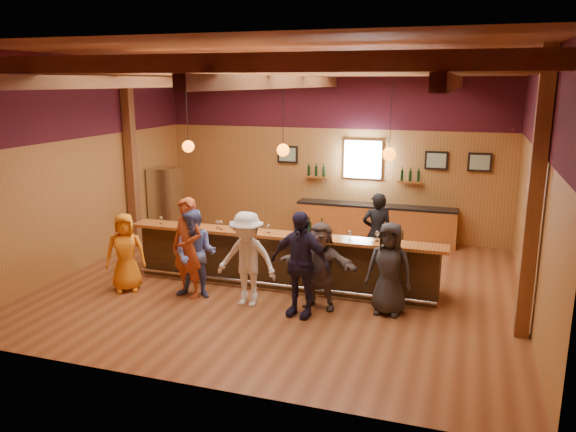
# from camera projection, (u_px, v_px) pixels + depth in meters

# --- Properties ---
(room) EXTENTS (9.04, 9.00, 4.52)m
(room) POSITION_uv_depth(u_px,v_px,m) (284.00, 123.00, 10.53)
(room) COLOR brown
(room) RESTS_ON ground
(bar_counter) EXTENTS (6.30, 1.07, 1.11)m
(bar_counter) POSITION_uv_depth(u_px,v_px,m) (286.00, 258.00, 11.24)
(bar_counter) COLOR black
(bar_counter) RESTS_ON ground
(back_bar_cabinet) EXTENTS (4.00, 0.52, 0.95)m
(back_bar_cabinet) POSITION_uv_depth(u_px,v_px,m) (375.00, 223.00, 14.19)
(back_bar_cabinet) COLOR #964B1B
(back_bar_cabinet) RESTS_ON ground
(window) EXTENTS (0.95, 0.09, 0.95)m
(window) POSITION_uv_depth(u_px,v_px,m) (363.00, 159.00, 14.15)
(window) COLOR silver
(window) RESTS_ON room
(framed_pictures) EXTENTS (5.35, 0.05, 0.45)m
(framed_pictures) POSITION_uv_depth(u_px,v_px,m) (398.00, 159.00, 13.87)
(framed_pictures) COLOR black
(framed_pictures) RESTS_ON room
(wine_shelves) EXTENTS (3.00, 0.18, 0.30)m
(wine_shelves) POSITION_uv_depth(u_px,v_px,m) (362.00, 177.00, 14.19)
(wine_shelves) COLOR #964B1B
(wine_shelves) RESTS_ON room
(pendant_lights) EXTENTS (4.24, 0.24, 1.37)m
(pendant_lights) POSITION_uv_depth(u_px,v_px,m) (283.00, 150.00, 10.59)
(pendant_lights) COLOR black
(pendant_lights) RESTS_ON room
(stainless_fridge) EXTENTS (0.70, 0.70, 1.80)m
(stainless_fridge) POSITION_uv_depth(u_px,v_px,m) (166.00, 202.00, 14.66)
(stainless_fridge) COLOR silver
(stainless_fridge) RESTS_ON ground
(customer_orange) EXTENTS (0.89, 0.79, 1.53)m
(customer_orange) POSITION_uv_depth(u_px,v_px,m) (125.00, 252.00, 10.78)
(customer_orange) COLOR orange
(customer_orange) RESTS_ON ground
(customer_redvest) EXTENTS (0.79, 0.62, 1.90)m
(customer_redvest) POSITION_uv_depth(u_px,v_px,m) (188.00, 248.00, 10.44)
(customer_redvest) COLOR #9C3F1C
(customer_redvest) RESTS_ON ground
(customer_denim) EXTENTS (0.90, 0.74, 1.69)m
(customer_denim) POSITION_uv_depth(u_px,v_px,m) (195.00, 254.00, 10.42)
(customer_denim) COLOR #5766AF
(customer_denim) RESTS_ON ground
(customer_white) EXTENTS (1.15, 0.69, 1.74)m
(customer_white) POSITION_uv_depth(u_px,v_px,m) (247.00, 259.00, 10.03)
(customer_white) COLOR silver
(customer_white) RESTS_ON ground
(customer_navy) EXTENTS (1.15, 0.62, 1.86)m
(customer_navy) POSITION_uv_depth(u_px,v_px,m) (300.00, 264.00, 9.58)
(customer_navy) COLOR #221D3A
(customer_navy) RESTS_ON ground
(customer_brown) EXTENTS (1.51, 0.63, 1.58)m
(customer_brown) POSITION_uv_depth(u_px,v_px,m) (320.00, 266.00, 9.93)
(customer_brown) COLOR #574845
(customer_brown) RESTS_ON ground
(customer_dark) EXTENTS (0.85, 0.60, 1.64)m
(customer_dark) POSITION_uv_depth(u_px,v_px,m) (389.00, 269.00, 9.67)
(customer_dark) COLOR #28282A
(customer_dark) RESTS_ON ground
(bartender) EXTENTS (0.69, 0.52, 1.73)m
(bartender) POSITION_uv_depth(u_px,v_px,m) (377.00, 233.00, 11.75)
(bartender) COLOR black
(bartender) RESTS_ON ground
(ice_bucket) EXTENTS (0.22, 0.22, 0.24)m
(ice_bucket) POSITION_uv_depth(u_px,v_px,m) (300.00, 228.00, 10.72)
(ice_bucket) COLOR olive
(ice_bucket) RESTS_ON bar_counter
(bottle_a) EXTENTS (0.08, 0.08, 0.36)m
(bottle_a) POSITION_uv_depth(u_px,v_px,m) (309.00, 228.00, 10.64)
(bottle_a) COLOR black
(bottle_a) RESTS_ON bar_counter
(bottle_b) EXTENTS (0.07, 0.07, 0.34)m
(bottle_b) POSITION_uv_depth(u_px,v_px,m) (322.00, 228.00, 10.68)
(bottle_b) COLOR black
(bottle_b) RESTS_ON bar_counter
(glass_a) EXTENTS (0.07, 0.07, 0.16)m
(glass_a) POSITION_uv_depth(u_px,v_px,m) (161.00, 218.00, 11.53)
(glass_a) COLOR silver
(glass_a) RESTS_ON bar_counter
(glass_b) EXTENTS (0.08, 0.08, 0.18)m
(glass_b) POSITION_uv_depth(u_px,v_px,m) (189.00, 220.00, 11.33)
(glass_b) COLOR silver
(glass_b) RESTS_ON bar_counter
(glass_c) EXTENTS (0.07, 0.07, 0.16)m
(glass_c) POSITION_uv_depth(u_px,v_px,m) (217.00, 222.00, 11.19)
(glass_c) COLOR silver
(glass_c) RESTS_ON bar_counter
(glass_d) EXTENTS (0.08, 0.08, 0.18)m
(glass_d) POSITION_uv_depth(u_px,v_px,m) (221.00, 223.00, 11.09)
(glass_d) COLOR silver
(glass_d) RESTS_ON bar_counter
(glass_e) EXTENTS (0.08, 0.08, 0.17)m
(glass_e) POSITION_uv_depth(u_px,v_px,m) (268.00, 227.00, 10.84)
(glass_e) COLOR silver
(glass_e) RESTS_ON bar_counter
(glass_f) EXTENTS (0.09, 0.09, 0.19)m
(glass_f) POSITION_uv_depth(u_px,v_px,m) (317.00, 229.00, 10.60)
(glass_f) COLOR silver
(glass_f) RESTS_ON bar_counter
(glass_g) EXTENTS (0.08, 0.08, 0.18)m
(glass_g) POSITION_uv_depth(u_px,v_px,m) (350.00, 233.00, 10.34)
(glass_g) COLOR silver
(glass_g) RESTS_ON bar_counter
(glass_h) EXTENTS (0.09, 0.09, 0.19)m
(glass_h) POSITION_uv_depth(u_px,v_px,m) (377.00, 234.00, 10.26)
(glass_h) COLOR silver
(glass_h) RESTS_ON bar_counter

